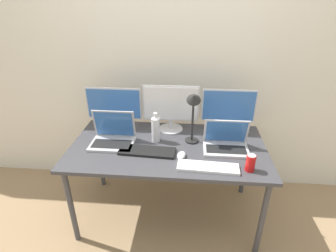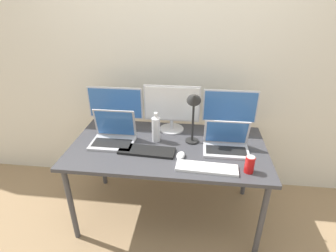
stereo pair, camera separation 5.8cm
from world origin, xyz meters
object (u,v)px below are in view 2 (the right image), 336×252
object	(u,v)px
monitor_center	(172,107)
soda_can_near_keyboard	(250,164)
desk_lamp	(193,109)
monitor_left	(116,106)
laptop_silver	(113,135)
monitor_right	(230,110)
water_bottle	(156,128)
keyboard_aux	(207,168)
mouse_by_keyboard	(181,156)
work_desk	(168,152)
laptop_secondary	(226,143)
keyboard_main	(147,151)

from	to	relation	value
monitor_center	soda_can_near_keyboard	size ratio (longest dim) A/B	3.88
monitor_center	desk_lamp	size ratio (longest dim) A/B	1.04
monitor_left	laptop_silver	size ratio (longest dim) A/B	1.41
monitor_right	water_bottle	bearing A→B (deg)	-160.47
keyboard_aux	desk_lamp	xyz separation A→B (m)	(-0.12, 0.33, 0.31)
laptop_silver	mouse_by_keyboard	xyz separation A→B (m)	(0.57, -0.17, -0.04)
mouse_by_keyboard	soda_can_near_keyboard	distance (m)	0.50
laptop_silver	monitor_right	bearing A→B (deg)	16.16
monitor_left	monitor_right	world-z (taller)	monitor_right
desk_lamp	water_bottle	bearing A→B (deg)	175.28
water_bottle	work_desk	bearing A→B (deg)	-33.19
monitor_center	laptop_secondary	world-z (taller)	monitor_center
water_bottle	keyboard_main	bearing A→B (deg)	-103.96
monitor_center	keyboard_aux	world-z (taller)	monitor_center
keyboard_main	soda_can_near_keyboard	xyz separation A→B (m)	(0.75, -0.17, 0.05)
monitor_right	soda_can_near_keyboard	distance (m)	0.60
mouse_by_keyboard	water_bottle	bearing A→B (deg)	142.80
monitor_center	soda_can_near_keyboard	bearing A→B (deg)	-43.46
monitor_right	monitor_center	bearing A→B (deg)	-179.71
monitor_right	work_desk	bearing A→B (deg)	-150.17
monitor_left	monitor_right	xyz separation A→B (m)	(1.01, -0.00, 0.02)
laptop_secondary	water_bottle	distance (m)	0.58
laptop_secondary	keyboard_main	xyz separation A→B (m)	(-0.62, -0.11, -0.05)
laptop_secondary	water_bottle	bearing A→B (deg)	172.50
monitor_right	desk_lamp	size ratio (longest dim) A/B	0.98
keyboard_aux	monitor_left	bearing A→B (deg)	147.84
laptop_silver	desk_lamp	xyz separation A→B (m)	(0.65, 0.04, 0.26)
laptop_silver	water_bottle	world-z (taller)	laptop_silver
monitor_center	water_bottle	size ratio (longest dim) A/B	1.90
soda_can_near_keyboard	monitor_left	bearing A→B (deg)	152.80
keyboard_main	soda_can_near_keyboard	size ratio (longest dim) A/B	3.49
monitor_left	desk_lamp	world-z (taller)	desk_lamp
work_desk	laptop_silver	bearing A→B (deg)	178.88
mouse_by_keyboard	monitor_left	bearing A→B (deg)	153.25
mouse_by_keyboard	soda_can_near_keyboard	size ratio (longest dim) A/B	0.87
laptop_silver	keyboard_aux	size ratio (longest dim) A/B	0.80
keyboard_main	water_bottle	bearing A→B (deg)	79.41
water_bottle	laptop_secondary	bearing A→B (deg)	-7.50
soda_can_near_keyboard	laptop_secondary	bearing A→B (deg)	116.24
water_bottle	keyboard_aux	bearing A→B (deg)	-40.51
monitor_right	soda_can_near_keyboard	world-z (taller)	monitor_right
monitor_left	laptop_silver	bearing A→B (deg)	-79.47
monitor_left	laptop_secondary	bearing A→B (deg)	-16.65
laptop_silver	keyboard_main	xyz separation A→B (m)	(0.30, -0.12, -0.05)
water_bottle	desk_lamp	xyz separation A→B (m)	(0.30, -0.02, 0.20)
work_desk	mouse_by_keyboard	world-z (taller)	mouse_by_keyboard
work_desk	water_bottle	xyz separation A→B (m)	(-0.11, 0.07, 0.18)
monitor_right	laptop_secondary	size ratio (longest dim) A/B	1.31
monitor_left	water_bottle	bearing A→B (deg)	-28.25
keyboard_aux	laptop_secondary	bearing A→B (deg)	64.42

